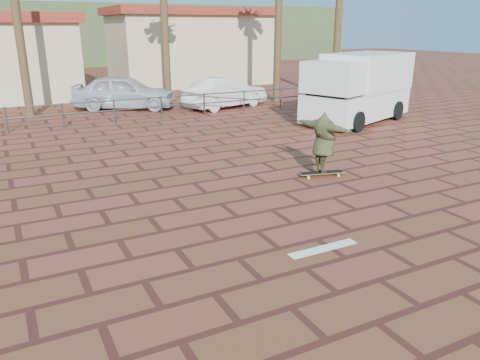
{
  "coord_description": "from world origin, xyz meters",
  "views": [
    {
      "loc": [
        -4.13,
        -7.3,
        3.82
      ],
      "look_at": [
        0.07,
        0.86,
        0.8
      ],
      "focal_mm": 35.0,
      "sensor_mm": 36.0,
      "label": 1
    }
  ],
  "objects_px": {
    "campervan": "(359,87)",
    "car_silver": "(124,92)",
    "skateboarder": "(324,143)",
    "car_white": "(225,93)",
    "longboard": "(322,173)"
  },
  "relations": [
    {
      "from": "campervan",
      "to": "car_silver",
      "type": "distance_m",
      "value": 10.94
    },
    {
      "from": "skateboarder",
      "to": "campervan",
      "type": "relative_size",
      "value": 0.34
    },
    {
      "from": "skateboarder",
      "to": "car_white",
      "type": "xyz_separation_m",
      "value": [
        2.5,
        11.23,
        -0.21
      ]
    },
    {
      "from": "longboard",
      "to": "car_silver",
      "type": "relative_size",
      "value": 0.26
    },
    {
      "from": "skateboarder",
      "to": "car_silver",
      "type": "distance_m",
      "value": 13.24
    },
    {
      "from": "car_silver",
      "to": "car_white",
      "type": "height_order",
      "value": "car_silver"
    },
    {
      "from": "longboard",
      "to": "skateboarder",
      "type": "bearing_deg",
      "value": -75.13
    },
    {
      "from": "campervan",
      "to": "longboard",
      "type": "bearing_deg",
      "value": -157.04
    },
    {
      "from": "longboard",
      "to": "car_silver",
      "type": "bearing_deg",
      "value": 113.55
    },
    {
      "from": "longboard",
      "to": "skateboarder",
      "type": "height_order",
      "value": "skateboarder"
    },
    {
      "from": "longboard",
      "to": "campervan",
      "type": "bearing_deg",
      "value": 58.06
    },
    {
      "from": "longboard",
      "to": "car_white",
      "type": "distance_m",
      "value": 11.52
    },
    {
      "from": "car_silver",
      "to": "car_white",
      "type": "xyz_separation_m",
      "value": [
        4.5,
        -1.86,
        -0.1
      ]
    },
    {
      "from": "longboard",
      "to": "car_white",
      "type": "relative_size",
      "value": 0.29
    },
    {
      "from": "skateboarder",
      "to": "campervan",
      "type": "distance_m",
      "value": 8.08
    }
  ]
}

